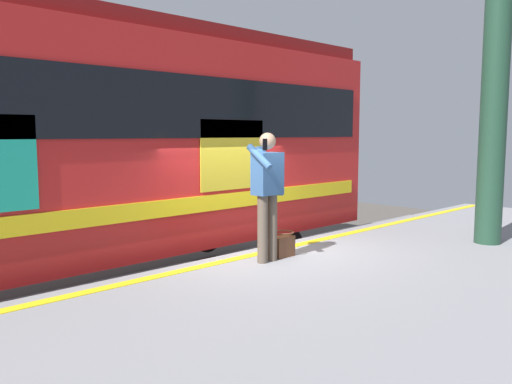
{
  "coord_description": "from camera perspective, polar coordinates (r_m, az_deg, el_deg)",
  "views": [
    {
      "loc": [
        5.28,
        5.54,
        2.71
      ],
      "look_at": [
        0.18,
        0.3,
        1.88
      ],
      "focal_mm": 36.61,
      "sensor_mm": 36.0,
      "label": 1
    }
  ],
  "objects": [
    {
      "name": "station_column",
      "position": [
        8.9,
        24.54,
        8.1
      ],
      "size": [
        0.4,
        0.4,
        4.14
      ],
      "primitive_type": "cylinder",
      "color": "#1E3F2D",
      "rests_on": "platform"
    },
    {
      "name": "ground_plane",
      "position": [
        8.11,
        -0.59,
        -13.07
      ],
      "size": [
        23.93,
        23.93,
        0.0
      ],
      "primitive_type": "plane",
      "color": "#4C4742"
    },
    {
      "name": "handbag",
      "position": [
        7.35,
        2.97,
        -5.81
      ],
      "size": [
        0.33,
        0.3,
        0.36
      ],
      "color": "#59331E",
      "rests_on": "platform"
    },
    {
      "name": "track_rail_near",
      "position": [
        9.0,
        -6.23,
        -10.6
      ],
      "size": [
        19.1,
        0.08,
        0.16
      ],
      "primitive_type": "cube",
      "color": "slate",
      "rests_on": "ground"
    },
    {
      "name": "track_rail_far",
      "position": [
        10.12,
        -11.3,
        -8.75
      ],
      "size": [
        19.1,
        0.08,
        0.16
      ],
      "primitive_type": "cube",
      "color": "slate",
      "rests_on": "ground"
    },
    {
      "name": "safety_line",
      "position": [
        7.63,
        0.96,
        -6.6
      ],
      "size": [
        14.4,
        0.16,
        0.01
      ],
      "primitive_type": "cube",
      "color": "yellow",
      "rests_on": "platform"
    },
    {
      "name": "train_carriage",
      "position": [
        8.31,
        -18.93,
        5.6
      ],
      "size": [
        10.46,
        2.91,
        4.2
      ],
      "color": "red",
      "rests_on": "ground"
    },
    {
      "name": "platform",
      "position": [
        6.54,
        14.37,
        -13.59
      ],
      "size": [
        14.69,
        4.76,
        0.98
      ],
      "primitive_type": "cube",
      "color": "gray",
      "rests_on": "ground"
    },
    {
      "name": "passenger",
      "position": [
        6.94,
        1.22,
        0.68
      ],
      "size": [
        0.57,
        0.55,
        1.73
      ],
      "color": "brown",
      "rests_on": "platform"
    }
  ]
}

